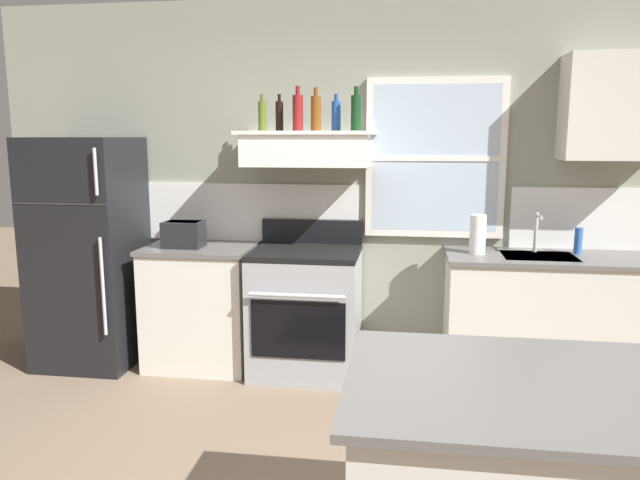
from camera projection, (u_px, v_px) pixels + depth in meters
The scene contains 17 objects.
back_wall at pixel (350, 184), 4.51m from camera, with size 5.40×0.11×2.70m.
refrigerator at pixel (89, 252), 4.50m from camera, with size 0.70×0.72×1.70m.
counter_left_of_stove at pixel (202, 305), 4.51m from camera, with size 0.79×0.63×0.91m.
toaster at pixel (184, 234), 4.36m from camera, with size 0.30×0.20×0.19m.
stove_range at pixel (306, 310), 4.35m from camera, with size 0.76×0.69×1.09m.
range_hood_shelf at pixel (308, 148), 4.25m from camera, with size 0.96×0.52×0.24m.
bottle_olive_oil_square at pixel (262, 116), 4.29m from camera, with size 0.06×0.06×0.26m.
bottle_balsamic_dark at pixel (279, 116), 4.27m from camera, with size 0.06×0.06×0.26m.
bottle_red_label_wine at pixel (298, 112), 4.17m from camera, with size 0.07×0.07×0.31m.
bottle_amber_wine at pixel (316, 113), 4.16m from camera, with size 0.07×0.07×0.30m.
bottle_blue_liqueur at pixel (336, 116), 4.23m from camera, with size 0.07×0.07×0.25m.
bottle_dark_green_wine at pixel (356, 112), 4.10m from camera, with size 0.07×0.07×0.30m.
counter_right_with_sink at pixel (549, 320), 4.15m from camera, with size 1.43×0.63×0.91m.
sink_faucet at pixel (537, 228), 4.15m from camera, with size 0.03×0.17×0.28m.
paper_towel_roll at pixel (478, 234), 4.12m from camera, with size 0.11×0.11×0.27m, color white.
dish_soap_bottle at pixel (578, 241), 4.13m from camera, with size 0.06×0.06×0.18m, color blue.
upper_cabinet_right at pixel (614, 107), 3.99m from camera, with size 0.64×0.32×0.70m.
Camera 1 is at (0.46, -2.28, 1.71)m, focal length 33.72 mm.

